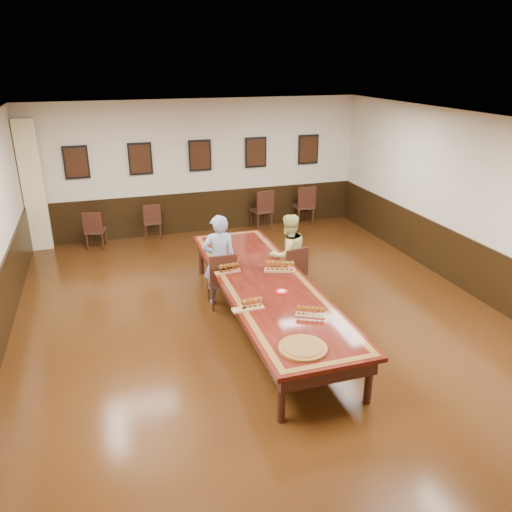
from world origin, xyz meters
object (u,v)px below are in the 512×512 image
object	(u,v)px
person_man	(219,260)
carved_platter	(303,348)
chair_man	(221,278)
spare_chair_c	(261,209)
conference_table	(265,290)
chair_woman	(291,270)
spare_chair_b	(151,220)
spare_chair_d	(303,205)
spare_chair_a	(95,229)
person_woman	(288,254)

from	to	relation	value
person_man	carved_platter	bearing A→B (deg)	97.03
chair_man	spare_chair_c	bearing A→B (deg)	-116.39
chair_man	spare_chair_c	distance (m)	4.37
conference_table	chair_woman	bearing A→B (deg)	48.67
chair_man	spare_chair_b	world-z (taller)	chair_man
spare_chair_d	person_man	xyz separation A→B (m)	(-3.15, -3.75, 0.29)
chair_man	person_man	xyz separation A→B (m)	(0.00, 0.11, 0.30)
conference_table	person_man	bearing A→B (deg)	117.99
chair_man	chair_woman	xyz separation A→B (m)	(1.30, 0.02, -0.03)
spare_chair_b	spare_chair_d	size ratio (longest dim) A/B	0.85
chair_man	carved_platter	bearing A→B (deg)	97.29
chair_man	person_man	distance (m)	0.32
conference_table	spare_chair_a	bearing A→B (deg)	119.70
chair_man	chair_woman	world-z (taller)	chair_man
chair_woman	spare_chair_c	bearing A→B (deg)	-111.13
chair_man	carved_platter	world-z (taller)	chair_man
spare_chair_b	conference_table	size ratio (longest dim) A/B	0.18
spare_chair_a	person_man	world-z (taller)	person_man
spare_chair_d	carved_platter	xyz separation A→B (m)	(-2.83, -6.74, 0.26)
chair_man	spare_chair_a	xyz separation A→B (m)	(-2.05, 3.63, -0.06)
chair_woman	spare_chair_b	bearing A→B (deg)	-73.14
chair_man	spare_chair_b	xyz separation A→B (m)	(-0.75, 3.95, -0.07)
chair_man	person_woman	bearing A→B (deg)	-173.56
spare_chair_b	person_woman	distance (m)	4.34
chair_woman	spare_chair_a	distance (m)	4.92
spare_chair_b	person_man	xyz separation A→B (m)	(0.75, -3.84, 0.37)
person_man	person_woman	xyz separation A→B (m)	(1.28, 0.02, -0.06)
person_man	conference_table	size ratio (longest dim) A/B	0.32
spare_chair_a	spare_chair_b	world-z (taller)	spare_chair_a
person_woman	spare_chair_c	bearing A→B (deg)	-111.69
person_woman	conference_table	size ratio (longest dim) A/B	0.30
spare_chair_c	spare_chair_d	distance (m)	1.14
carved_platter	person_woman	bearing A→B (deg)	72.29
chair_woman	person_woman	xyz separation A→B (m)	(-0.02, 0.10, 0.27)
spare_chair_c	spare_chair_d	bearing A→B (deg)	169.05
spare_chair_a	spare_chair_c	world-z (taller)	spare_chair_c
chair_man	person_woman	distance (m)	1.31
chair_man	person_man	size ratio (longest dim) A/B	0.63
spare_chair_b	person_man	distance (m)	3.93
person_woman	conference_table	xyz separation A→B (m)	(-0.76, -0.99, -0.14)
chair_man	conference_table	size ratio (longest dim) A/B	0.20
spare_chair_a	conference_table	bearing A→B (deg)	132.12
spare_chair_c	person_woman	distance (m)	3.84
spare_chair_b	spare_chair_d	bearing A→B (deg)	175.90
chair_man	chair_woman	bearing A→B (deg)	-178.05
spare_chair_d	carved_platter	distance (m)	7.32
spare_chair_c	person_man	xyz separation A→B (m)	(-2.01, -3.78, 0.31)
spare_chair_d	spare_chair_c	bearing A→B (deg)	-0.33
spare_chair_b	person_man	size ratio (longest dim) A/B	0.54
person_man	spare_chair_a	bearing A→B (deg)	-58.88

